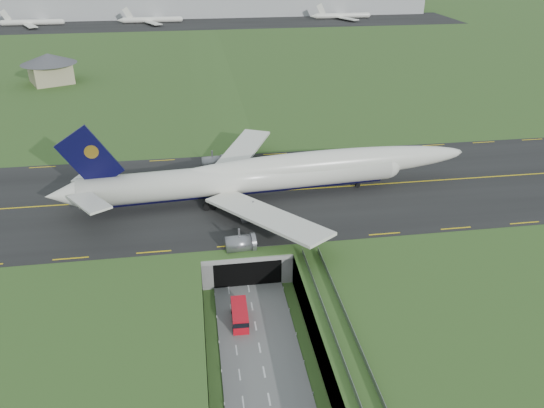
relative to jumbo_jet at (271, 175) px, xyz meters
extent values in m
plane|color=#335020|center=(-7.40, -30.66, -11.14)|extent=(900.00, 900.00, 0.00)
cube|color=gray|center=(-7.40, -30.66, -8.14)|extent=(800.00, 800.00, 6.00)
cube|color=slate|center=(-7.40, -38.16, -11.04)|extent=(12.00, 75.00, 0.20)
cube|color=black|center=(-7.40, 2.34, -5.05)|extent=(800.00, 44.00, 0.18)
cube|color=gray|center=(-7.40, -11.66, -5.64)|extent=(16.00, 22.00, 1.00)
cube|color=gray|center=(-14.40, -11.66, -8.14)|extent=(2.00, 22.00, 6.00)
cube|color=gray|center=(-0.40, -11.66, -8.14)|extent=(2.00, 22.00, 6.00)
cube|color=black|center=(-7.40, -16.66, -8.64)|extent=(12.00, 12.00, 5.00)
cube|color=#A8A8A3|center=(-7.40, -22.71, -5.54)|extent=(17.00, 0.50, 0.80)
cube|color=#A8A8A3|center=(3.60, -49.16, -5.34)|extent=(3.00, 53.00, 0.50)
cube|color=gray|center=(2.20, -49.16, -4.59)|extent=(0.06, 53.00, 1.00)
cube|color=gray|center=(5.00, -49.16, -4.59)|extent=(0.06, 53.00, 1.00)
cylinder|color=#A8A8A3|center=(3.60, -46.66, -8.34)|extent=(0.90, 0.90, 5.60)
cylinder|color=#A8A8A3|center=(3.60, -34.66, -8.34)|extent=(0.90, 0.90, 5.60)
cylinder|color=white|center=(-6.13, -0.47, -0.25)|extent=(64.34, 10.87, 6.03)
sphere|color=white|center=(25.81, 1.96, -0.25)|extent=(6.34, 6.34, 5.91)
cone|color=white|center=(-40.89, -3.11, -0.25)|extent=(7.01, 6.21, 5.73)
ellipsoid|color=white|center=(11.12, 0.85, 1.11)|extent=(65.56, 10.49, 6.33)
ellipsoid|color=black|center=(24.87, 1.89, 0.50)|extent=(4.41, 2.95, 2.11)
cylinder|color=black|center=(-6.13, -0.47, -2.60)|extent=(60.88, 7.14, 2.53)
cube|color=white|center=(-5.40, 14.71, -1.19)|extent=(18.17, 28.31, 2.54)
cube|color=white|center=(-35.79, 4.36, 1.16)|extent=(8.04, 11.20, 0.97)
cube|color=white|center=(-3.11, -15.35, -1.19)|extent=(21.38, 27.03, 2.54)
cube|color=white|center=(-34.72, -9.73, 1.16)|extent=(9.13, 11.03, 0.97)
cube|color=black|center=(-34.78, -2.65, 6.82)|extent=(11.99, 1.47, 13.33)
cylinder|color=gold|center=(-34.31, -2.61, 8.23)|extent=(2.68, 0.86, 2.64)
cylinder|color=slate|center=(-6.13, 8.51, -4.11)|extent=(5.12, 3.47, 3.11)
cylinder|color=slate|center=(-11.32, 18.04, -4.11)|extent=(5.12, 3.47, 3.11)
cylinder|color=slate|center=(-4.77, -9.34, -4.11)|extent=(5.12, 3.47, 3.11)
cylinder|color=slate|center=(-8.46, -19.54, -4.11)|extent=(5.12, 3.47, 3.11)
cylinder|color=black|center=(19.42, 1.48, -4.44)|extent=(1.07, 0.55, 1.04)
cube|color=black|center=(-10.36, -0.79, -4.30)|extent=(6.14, 7.00, 1.32)
cube|color=red|center=(-9.75, -32.16, -9.62)|extent=(2.64, 6.68, 2.65)
cube|color=black|center=(-9.75, -32.16, -9.09)|extent=(2.70, 6.77, 0.88)
cube|color=black|center=(-9.75, -32.16, -10.72)|extent=(2.46, 6.24, 0.44)
cylinder|color=black|center=(-10.96, -34.34, -10.65)|extent=(0.33, 0.80, 0.79)
cylinder|color=black|center=(-10.84, -29.92, -10.65)|extent=(0.33, 0.80, 0.79)
cylinder|color=black|center=(-8.66, -34.40, -10.65)|extent=(0.33, 0.80, 0.79)
cylinder|color=black|center=(-8.55, -29.98, -10.65)|extent=(0.33, 0.80, 0.79)
cube|color=tan|center=(-66.07, 105.32, -1.56)|extent=(17.79, 17.79, 7.17)
cone|color=#4C4C51|center=(-66.07, 105.32, 3.82)|extent=(26.10, 26.10, 3.58)
cube|color=#B2B2B2|center=(-7.40, 269.34, 2.36)|extent=(300.00, 22.00, 15.00)
cube|color=black|center=(-7.40, 239.34, -5.00)|extent=(320.00, 50.00, 0.08)
cylinder|color=white|center=(-106.07, 244.34, -2.96)|extent=(34.00, 3.20, 3.20)
cylinder|color=white|center=(-36.69, 244.34, -2.96)|extent=(34.00, 3.20, 3.20)
cylinder|color=white|center=(82.10, 244.34, -2.96)|extent=(34.00, 3.20, 3.20)
ellipsoid|color=#4F5F59|center=(112.60, 399.34, -15.14)|extent=(260.00, 91.00, 44.00)
ellipsoid|color=#4F5F59|center=(312.60, 399.34, -15.14)|extent=(180.00, 63.00, 60.00)
camera|label=1|loc=(-14.59, -99.22, 44.95)|focal=35.00mm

